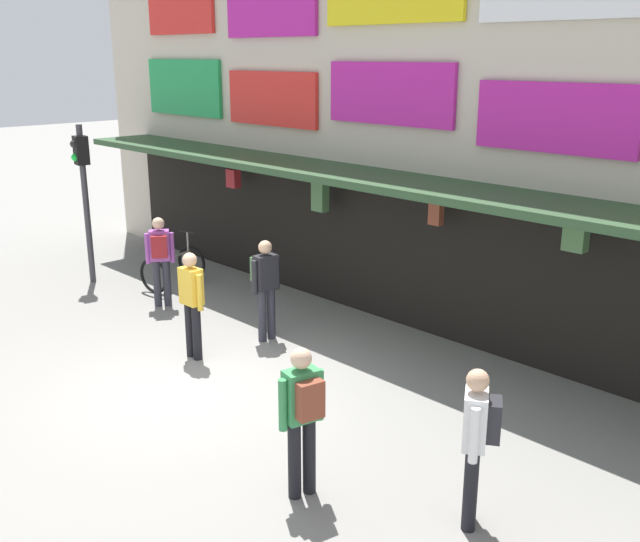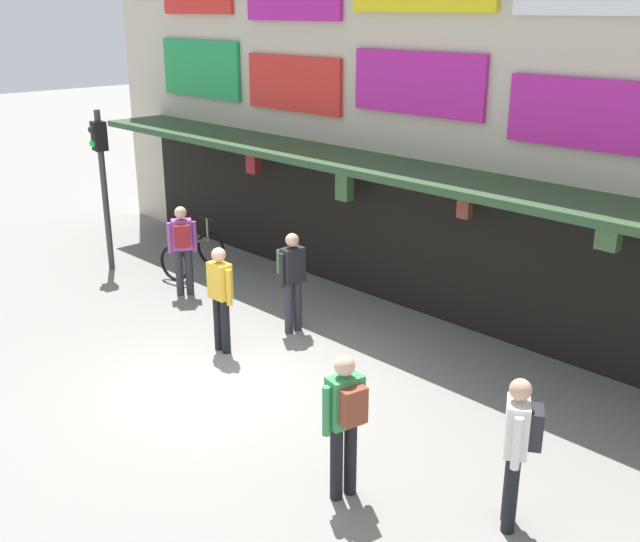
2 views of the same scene
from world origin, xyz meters
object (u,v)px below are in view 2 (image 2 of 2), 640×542
pedestrian_in_blue (292,275)px  pedestrian_in_purple (345,417)px  traffic_light_near (101,165)px  pedestrian_in_yellow (518,443)px  pedestrian_in_red (183,244)px  bicycle_parked (193,254)px  pedestrian_in_white (220,294)px

pedestrian_in_blue → pedestrian_in_purple: bearing=-35.0°
traffic_light_near → pedestrian_in_yellow: size_ratio=1.90×
pedestrian_in_blue → pedestrian_in_red: (-2.60, -0.32, 0.00)m
traffic_light_near → pedestrian_in_yellow: traffic_light_near is taller
pedestrian_in_purple → pedestrian_in_red: 6.67m
traffic_light_near → pedestrian_in_blue: traffic_light_near is taller
traffic_light_near → bicycle_parked: size_ratio=2.46×
pedestrian_in_white → pedestrian_in_yellow: 5.42m
pedestrian_in_white → pedestrian_in_purple: same height
bicycle_parked → pedestrian_in_red: bearing=-42.9°
pedestrian_in_purple → pedestrian_in_yellow: 1.76m
traffic_light_near → pedestrian_in_yellow: (10.13, -1.17, -1.16)m
pedestrian_in_white → pedestrian_in_blue: (0.19, 1.29, 0.04)m
traffic_light_near → pedestrian_in_blue: (4.92, 0.54, -1.16)m
pedestrian_in_purple → pedestrian_in_white: bearing=161.6°
pedestrian_in_red → pedestrian_in_white: bearing=-21.9°
pedestrian_in_white → pedestrian_in_purple: bearing=-18.4°
pedestrian_in_white → pedestrian_in_purple: 4.08m
bicycle_parked → pedestrian_in_white: 3.80m
pedestrian_in_yellow → pedestrian_in_white: bearing=175.5°
traffic_light_near → pedestrian_in_red: 2.60m
pedestrian_in_white → pedestrian_in_yellow: size_ratio=1.00×
pedestrian_in_white → traffic_light_near: bearing=171.0°
pedestrian_in_red → pedestrian_in_blue: bearing=7.0°
bicycle_parked → pedestrian_in_yellow: (8.70, -2.22, 0.59)m
pedestrian_in_purple → pedestrian_in_yellow: size_ratio=1.00×
traffic_light_near → pedestrian_in_purple: traffic_light_near is taller
pedestrian_in_yellow → pedestrian_in_blue: bearing=161.8°
traffic_light_near → pedestrian_in_purple: 8.91m
pedestrian_in_white → pedestrian_in_blue: size_ratio=1.00×
pedestrian_in_yellow → bicycle_parked: bearing=165.7°
pedestrian_in_white → pedestrian_in_yellow: bearing=-4.5°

